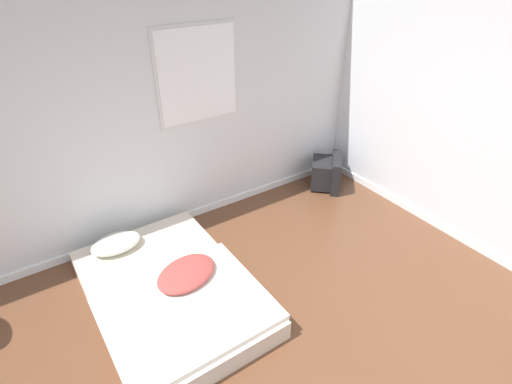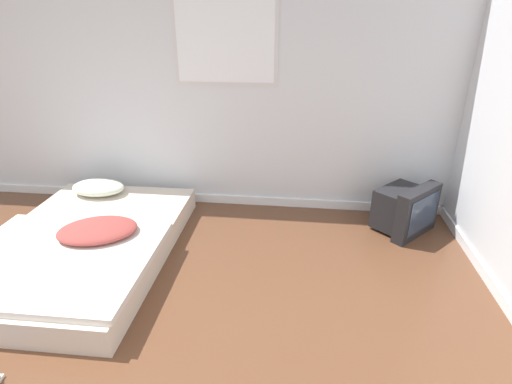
{
  "view_description": "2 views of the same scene",
  "coord_description": "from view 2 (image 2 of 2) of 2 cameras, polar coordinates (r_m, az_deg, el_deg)",
  "views": [
    {
      "loc": [
        -1.11,
        -1.01,
        2.97
      ],
      "look_at": [
        0.98,
        2.14,
        0.61
      ],
      "focal_mm": 28.0,
      "sensor_mm": 36.0,
      "label": 1
    },
    {
      "loc": [
        1.48,
        -0.89,
        1.87
      ],
      "look_at": [
        1.13,
        2.02,
        0.55
      ],
      "focal_mm": 28.0,
      "sensor_mm": 36.0,
      "label": 2
    }
  ],
  "objects": [
    {
      "name": "mattress_bed",
      "position": [
        3.6,
        -23.54,
        -6.84
      ],
      "size": [
        1.41,
        2.05,
        0.35
      ],
      "color": "beige",
      "rests_on": "ground_plane"
    },
    {
      "name": "crt_tv",
      "position": [
        3.92,
        20.5,
        -2.28
      ],
      "size": [
        0.63,
        0.63,
        0.46
      ],
      "color": "black",
      "rests_on": "ground_plane"
    },
    {
      "name": "wall_back",
      "position": [
        4.14,
        -14.62,
        15.55
      ],
      "size": [
        8.26,
        0.08,
        2.6
      ],
      "color": "silver",
      "rests_on": "ground_plane"
    }
  ]
}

